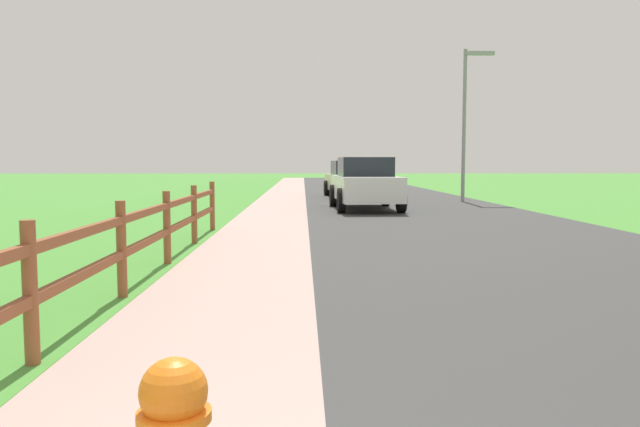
{
  "coord_description": "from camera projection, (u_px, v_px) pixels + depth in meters",
  "views": [
    {
      "loc": [
        -0.13,
        -0.48,
        1.51
      ],
      "look_at": [
        0.13,
        8.56,
        0.75
      ],
      "focal_mm": 34.01,
      "sensor_mm": 36.0,
      "label": 1
    }
  ],
  "objects": [
    {
      "name": "parked_car_beige",
      "position": [
        351.0,
        179.0,
        26.53
      ],
      "size": [
        2.26,
        4.76,
        1.59
      ],
      "color": "#C6B793",
      "rests_on": "ground"
    },
    {
      "name": "ground_plane",
      "position": [
        306.0,
        199.0,
        25.51
      ],
      "size": [
        120.0,
        120.0,
        0.0
      ],
      "primitive_type": "plane",
      "color": "#4B9337"
    },
    {
      "name": "curb_concrete",
      "position": [
        239.0,
        196.0,
        27.42
      ],
      "size": [
        6.0,
        66.0,
        0.01
      ],
      "primitive_type": "cube",
      "color": "#BC9C91",
      "rests_on": "ground"
    },
    {
      "name": "grass_verge",
      "position": [
        206.0,
        196.0,
        27.37
      ],
      "size": [
        5.0,
        66.0,
        0.0
      ],
      "primitive_type": "cube",
      "color": "#4B9337",
      "rests_on": "ground"
    },
    {
      "name": "rail_fence",
      "position": [
        121.0,
        242.0,
        6.73
      ],
      "size": [
        0.11,
        13.72,
        1.09
      ],
      "color": "brown",
      "rests_on": "ground"
    },
    {
      "name": "parked_suv_white",
      "position": [
        365.0,
        184.0,
        19.56
      ],
      "size": [
        2.17,
        4.54,
        1.68
      ],
      "color": "white",
      "rests_on": "ground"
    },
    {
      "name": "street_lamp",
      "position": [
        467.0,
        111.0,
        23.19
      ],
      "size": [
        1.17,
        0.2,
        5.81
      ],
      "color": "gray",
      "rests_on": "ground"
    },
    {
      "name": "road_asphalt",
      "position": [
        382.0,
        196.0,
        27.6
      ],
      "size": [
        7.0,
        66.0,
        0.01
      ],
      "primitive_type": "cube",
      "color": "#3A3A3A",
      "rests_on": "ground"
    }
  ]
}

